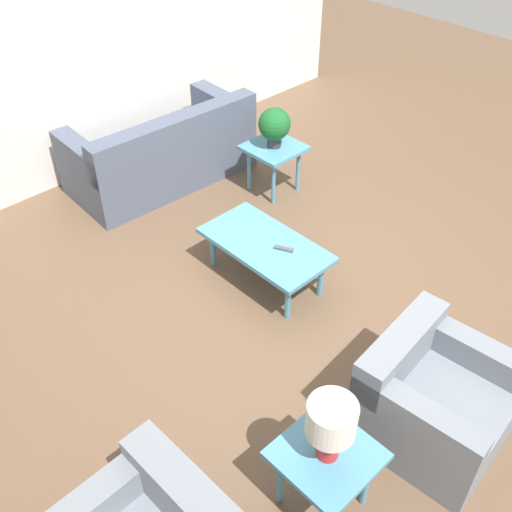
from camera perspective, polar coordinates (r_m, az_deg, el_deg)
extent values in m
plane|color=brown|center=(5.04, 4.05, -4.40)|extent=(14.00, 14.00, 0.00)
cube|color=white|center=(6.46, -16.71, 18.64)|extent=(0.12, 7.20, 2.70)
cube|color=#4C566B|center=(6.54, -9.04, 9.05)|extent=(1.00, 1.95, 0.45)
cube|color=#4C566B|center=(6.07, -7.54, 11.24)|extent=(0.29, 1.91, 0.40)
cube|color=#4C566B|center=(6.80, -3.22, 14.10)|extent=(0.92, 0.24, 0.26)
cube|color=#4C566B|center=(6.03, -16.17, 9.00)|extent=(0.92, 0.24, 0.26)
cube|color=slate|center=(4.20, 16.68, -14.01)|extent=(0.92, 0.92, 0.44)
cube|color=slate|center=(3.98, 13.63, -8.59)|extent=(0.28, 0.86, 0.31)
cube|color=slate|center=(3.74, 15.11, -14.46)|extent=(0.85, 0.24, 0.20)
cube|color=slate|center=(4.19, 19.68, -8.31)|extent=(0.85, 0.24, 0.20)
cube|color=slate|center=(3.45, -14.83, -21.61)|extent=(0.18, 0.84, 0.20)
cube|color=teal|center=(5.00, 0.91, 1.09)|extent=(1.12, 0.59, 0.04)
cylinder|color=teal|center=(5.01, 6.17, -2.11)|extent=(0.05, 0.05, 0.36)
cylinder|color=teal|center=(5.49, -1.00, 2.49)|extent=(0.05, 0.05, 0.36)
cylinder|color=teal|center=(4.79, 3.06, -4.28)|extent=(0.05, 0.05, 0.36)
cylinder|color=teal|center=(5.29, -4.12, 0.71)|extent=(0.05, 0.05, 0.36)
cube|color=teal|center=(6.12, 1.72, 10.27)|extent=(0.53, 0.53, 0.04)
cylinder|color=teal|center=(6.26, 4.02, 8.17)|extent=(0.04, 0.04, 0.48)
cylinder|color=teal|center=(6.47, 1.68, 9.38)|extent=(0.04, 0.04, 0.48)
cylinder|color=teal|center=(6.04, 1.68, 6.96)|extent=(0.04, 0.04, 0.48)
cylinder|color=teal|center=(6.26, -0.67, 8.24)|extent=(0.04, 0.04, 0.48)
cube|color=teal|center=(3.55, 6.75, -18.33)|extent=(0.53, 0.53, 0.04)
cylinder|color=teal|center=(3.80, 10.50, -20.29)|extent=(0.04, 0.04, 0.48)
cylinder|color=teal|center=(3.90, 6.19, -17.19)|extent=(0.04, 0.04, 0.48)
cylinder|color=teal|center=(3.76, 2.32, -20.44)|extent=(0.04, 0.04, 0.48)
cylinder|color=#333338|center=(6.09, 1.74, 10.86)|extent=(0.14, 0.14, 0.11)
sphere|color=#195B28|center=(6.00, 1.77, 12.45)|extent=(0.32, 0.32, 0.32)
cylinder|color=red|center=(3.45, 6.92, -17.21)|extent=(0.13, 0.13, 0.22)
cylinder|color=white|center=(3.27, 7.21, -15.15)|extent=(0.27, 0.27, 0.21)
cube|color=#4C4C51|center=(4.92, 2.65, 0.70)|extent=(0.16, 0.11, 0.02)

